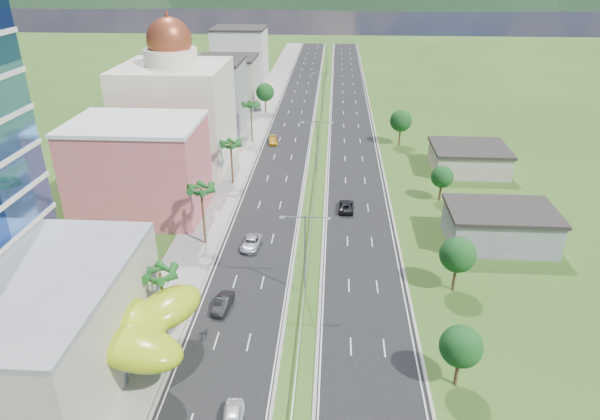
# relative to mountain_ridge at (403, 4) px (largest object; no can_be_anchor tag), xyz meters

# --- Properties ---
(ground) EXTENTS (500.00, 500.00, 0.00)m
(ground) POSITION_rel_mountain_ridge_xyz_m (-60.00, -450.00, 0.00)
(ground) COLOR #2D5119
(ground) RESTS_ON ground
(road_left) EXTENTS (11.00, 260.00, 0.04)m
(road_left) POSITION_rel_mountain_ridge_xyz_m (-67.50, -360.00, 0.02)
(road_left) COLOR black
(road_left) RESTS_ON ground
(road_right) EXTENTS (11.00, 260.00, 0.04)m
(road_right) POSITION_rel_mountain_ridge_xyz_m (-52.50, -360.00, 0.02)
(road_right) COLOR black
(road_right) RESTS_ON ground
(sidewalk_left) EXTENTS (7.00, 260.00, 0.12)m
(sidewalk_left) POSITION_rel_mountain_ridge_xyz_m (-77.00, -360.00, 0.06)
(sidewalk_left) COLOR gray
(sidewalk_left) RESTS_ON ground
(median_guardrail) EXTENTS (0.10, 216.06, 0.76)m
(median_guardrail) POSITION_rel_mountain_ridge_xyz_m (-60.00, -378.01, 0.62)
(median_guardrail) COLOR gray
(median_guardrail) RESTS_ON ground
(streetlight_median_b) EXTENTS (6.04, 0.25, 11.00)m
(streetlight_median_b) POSITION_rel_mountain_ridge_xyz_m (-60.00, -440.00, 6.75)
(streetlight_median_b) COLOR gray
(streetlight_median_b) RESTS_ON ground
(streetlight_median_c) EXTENTS (6.04, 0.25, 11.00)m
(streetlight_median_c) POSITION_rel_mountain_ridge_xyz_m (-60.00, -400.00, 6.75)
(streetlight_median_c) COLOR gray
(streetlight_median_c) RESTS_ON ground
(streetlight_median_d) EXTENTS (6.04, 0.25, 11.00)m
(streetlight_median_d) POSITION_rel_mountain_ridge_xyz_m (-60.00, -355.00, 6.75)
(streetlight_median_d) COLOR gray
(streetlight_median_d) RESTS_ON ground
(streetlight_median_e) EXTENTS (6.04, 0.25, 11.00)m
(streetlight_median_e) POSITION_rel_mountain_ridge_xyz_m (-60.00, -310.00, 6.75)
(streetlight_median_e) COLOR gray
(streetlight_median_e) RESTS_ON ground
(lime_canopy) EXTENTS (18.00, 15.00, 7.40)m
(lime_canopy) POSITION_rel_mountain_ridge_xyz_m (-80.00, -454.00, 4.99)
(lime_canopy) COLOR #9BB811
(lime_canopy) RESTS_ON ground
(pink_shophouse) EXTENTS (20.00, 15.00, 15.00)m
(pink_shophouse) POSITION_rel_mountain_ridge_xyz_m (-88.00, -418.00, 7.50)
(pink_shophouse) COLOR #CF5B55
(pink_shophouse) RESTS_ON ground
(domed_building) EXTENTS (20.00, 20.00, 28.70)m
(domed_building) POSITION_rel_mountain_ridge_xyz_m (-88.00, -395.00, 11.35)
(domed_building) COLOR beige
(domed_building) RESTS_ON ground
(midrise_grey) EXTENTS (16.00, 15.00, 16.00)m
(midrise_grey) POSITION_rel_mountain_ridge_xyz_m (-87.00, -370.00, 8.00)
(midrise_grey) COLOR gray
(midrise_grey) RESTS_ON ground
(midrise_beige) EXTENTS (16.00, 15.00, 13.00)m
(midrise_beige) POSITION_rel_mountain_ridge_xyz_m (-87.00, -348.00, 6.50)
(midrise_beige) COLOR #B0A591
(midrise_beige) RESTS_ON ground
(midrise_white) EXTENTS (16.00, 15.00, 18.00)m
(midrise_white) POSITION_rel_mountain_ridge_xyz_m (-87.00, -325.00, 9.00)
(midrise_white) COLOR silver
(midrise_white) RESTS_ON ground
(shed_near) EXTENTS (15.00, 10.00, 5.00)m
(shed_near) POSITION_rel_mountain_ridge_xyz_m (-32.00, -425.00, 2.50)
(shed_near) COLOR gray
(shed_near) RESTS_ON ground
(shed_far) EXTENTS (14.00, 12.00, 4.40)m
(shed_far) POSITION_rel_mountain_ridge_xyz_m (-30.00, -395.00, 2.20)
(shed_far) COLOR #B0A591
(shed_far) RESTS_ON ground
(palm_tree_b) EXTENTS (3.60, 3.60, 8.10)m
(palm_tree_b) POSITION_rel_mountain_ridge_xyz_m (-75.50, -448.00, 7.06)
(palm_tree_b) COLOR #47301C
(palm_tree_b) RESTS_ON ground
(palm_tree_c) EXTENTS (3.60, 3.60, 9.60)m
(palm_tree_c) POSITION_rel_mountain_ridge_xyz_m (-75.50, -428.00, 8.50)
(palm_tree_c) COLOR #47301C
(palm_tree_c) RESTS_ON ground
(palm_tree_d) EXTENTS (3.60, 3.60, 8.60)m
(palm_tree_d) POSITION_rel_mountain_ridge_xyz_m (-75.50, -405.00, 7.54)
(palm_tree_d) COLOR #47301C
(palm_tree_d) RESTS_ON ground
(palm_tree_e) EXTENTS (3.60, 3.60, 9.40)m
(palm_tree_e) POSITION_rel_mountain_ridge_xyz_m (-75.50, -380.00, 8.31)
(palm_tree_e) COLOR #47301C
(palm_tree_e) RESTS_ON ground
(leafy_tree_lfar) EXTENTS (4.90, 4.90, 8.05)m
(leafy_tree_lfar) POSITION_rel_mountain_ridge_xyz_m (-75.50, -355.00, 5.58)
(leafy_tree_lfar) COLOR #47301C
(leafy_tree_lfar) RESTS_ON ground
(leafy_tree_ra) EXTENTS (4.20, 4.20, 6.90)m
(leafy_tree_ra) POSITION_rel_mountain_ridge_xyz_m (-44.00, -455.00, 4.78)
(leafy_tree_ra) COLOR #47301C
(leafy_tree_ra) RESTS_ON ground
(leafy_tree_rb) EXTENTS (4.55, 4.55, 7.47)m
(leafy_tree_rb) POSITION_rel_mountain_ridge_xyz_m (-41.00, -438.00, 5.18)
(leafy_tree_rb) COLOR #47301C
(leafy_tree_rb) RESTS_ON ground
(leafy_tree_rc) EXTENTS (3.85, 3.85, 6.33)m
(leafy_tree_rc) POSITION_rel_mountain_ridge_xyz_m (-38.00, -410.00, 4.37)
(leafy_tree_rc) COLOR #47301C
(leafy_tree_rc) RESTS_ON ground
(leafy_tree_rd) EXTENTS (4.90, 4.90, 8.05)m
(leafy_tree_rd) POSITION_rel_mountain_ridge_xyz_m (-42.00, -380.00, 5.58)
(leafy_tree_rd) COLOR #47301C
(leafy_tree_rd) RESTS_ON ground
(mountain_ridge) EXTENTS (860.00, 140.00, 90.00)m
(mountain_ridge) POSITION_rel_mountain_ridge_xyz_m (0.00, 0.00, 0.00)
(mountain_ridge) COLOR black
(mountain_ridge) RESTS_ON ground
(car_dark_left) EXTENTS (2.20, 4.84, 1.54)m
(car_dark_left) POSITION_rel_mountain_ridge_xyz_m (-69.69, -444.00, 0.81)
(car_dark_left) COLOR black
(car_dark_left) RESTS_ON road_left
(car_silver_mid_left) EXTENTS (2.89, 5.43, 1.45)m
(car_silver_mid_left) POSITION_rel_mountain_ridge_xyz_m (-68.49, -428.85, 0.77)
(car_silver_mid_left) COLOR #B4B6BC
(car_silver_mid_left) RESTS_ON road_left
(car_yellow_far_left) EXTENTS (2.65, 5.09, 1.41)m
(car_yellow_far_left) POSITION_rel_mountain_ridge_xyz_m (-70.56, -381.16, 0.74)
(car_yellow_far_left) COLOR #C99117
(car_yellow_far_left) RESTS_ON road_left
(car_dark_far_right) EXTENTS (2.67, 5.49, 1.50)m
(car_dark_far_right) POSITION_rel_mountain_ridge_xyz_m (-54.41, -415.20, 0.79)
(car_dark_far_right) COLOR black
(car_dark_far_right) RESTS_ON road_right
(motorcycle) EXTENTS (0.92, 2.19, 1.35)m
(motorcycle) POSITION_rel_mountain_ridge_xyz_m (-70.81, -449.52, 0.72)
(motorcycle) COLOR black
(motorcycle) RESTS_ON road_left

